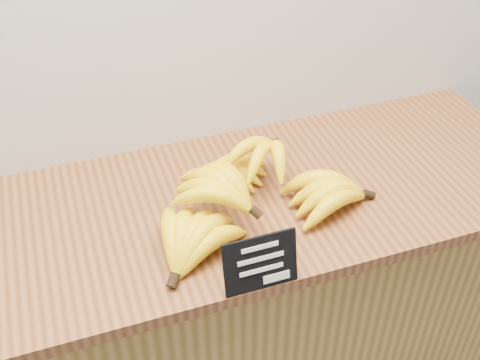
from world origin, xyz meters
name	(u,v)px	position (x,y,z in m)	size (l,w,h in m)	color
counter	(234,331)	(0.05, 2.75, 0.45)	(1.44, 0.50, 0.90)	#A57E35
counter_top	(233,203)	(0.05, 2.75, 0.92)	(1.49, 0.54, 0.03)	brown
chalkboard_sign	(261,263)	(0.02, 2.50, 0.99)	(0.14, 0.01, 0.11)	black
banana_pile	(241,197)	(0.05, 2.69, 0.98)	(0.55, 0.38, 0.12)	yellow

